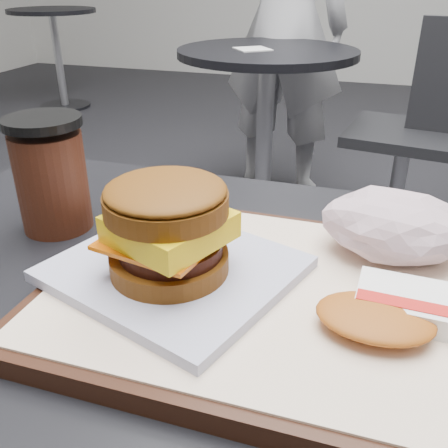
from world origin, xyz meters
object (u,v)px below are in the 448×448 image
hash_brown (398,310)px  serving_tray (272,297)px  crumpled_wrapper (395,225)px  breakfast_sandwich (170,238)px  neighbor_chair (427,123)px  neighbor_table (266,101)px  patron (284,24)px  coffee_cup (51,177)px

hash_brown → serving_tray: bearing=171.1°
serving_tray → crumpled_wrapper: size_ratio=2.93×
breakfast_sandwich → neighbor_chair: bearing=78.9°
neighbor_table → patron: 0.50m
crumpled_wrapper → coffee_cup: size_ratio=1.04×
coffee_cup → hash_brown: bearing=-14.0°
breakfast_sandwich → neighbor_table: breakfast_sandwich is taller
neighbor_table → neighbor_chair: size_ratio=0.85×
crumpled_wrapper → neighbor_table: bearing=107.3°
hash_brown → coffee_cup: bearing=166.0°
hash_brown → patron: bearing=103.8°
breakfast_sandwich → crumpled_wrapper: 0.21m
crumpled_wrapper → coffee_cup: (-0.35, -0.02, 0.01)m
crumpled_wrapper → neighbor_table: 1.63m
coffee_cup → patron: size_ratio=0.08×
serving_tray → coffee_cup: coffee_cup is taller
neighbor_table → crumpled_wrapper: bearing=-72.7°
neighbor_chair → hash_brown: bearing=-94.7°
crumpled_wrapper → neighbor_chair: (0.14, 1.54, -0.31)m
breakfast_sandwich → hash_brown: (0.19, -0.00, -0.03)m
neighbor_table → neighbor_chair: neighbor_chair is taller
serving_tray → crumpled_wrapper: (0.09, 0.09, 0.04)m
hash_brown → crumpled_wrapper: (-0.01, 0.11, 0.02)m
crumpled_wrapper → coffee_cup: coffee_cup is taller
serving_tray → coffee_cup: 0.28m
crumpled_wrapper → breakfast_sandwich: bearing=-150.1°
coffee_cup → neighbor_table: size_ratio=0.17×
neighbor_chair → crumpled_wrapper: bearing=-95.3°
breakfast_sandwich → coffee_cup: 0.19m
breakfast_sandwich → coffee_cup: (-0.17, 0.09, 0.00)m
coffee_cup → neighbor_chair: bearing=72.3°
serving_tray → coffee_cup: bearing=164.1°
breakfast_sandwich → coffee_cup: size_ratio=1.89×
hash_brown → neighbor_chair: 1.68m
coffee_cup → neighbor_table: (-0.12, 1.55, -0.28)m
serving_tray → coffee_cup: (-0.26, 0.07, 0.05)m
patron → neighbor_table: bearing=98.4°
coffee_cup → patron: patron is taller
neighbor_table → patron: bearing=93.5°
hash_brown → neighbor_table: hash_brown is taller
crumpled_wrapper → neighbor_table: crumpled_wrapper is taller
crumpled_wrapper → neighbor_table: (-0.48, 1.54, -0.27)m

